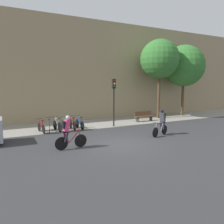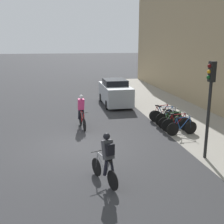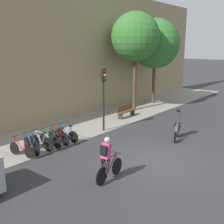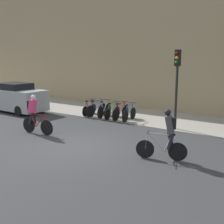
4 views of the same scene
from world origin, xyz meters
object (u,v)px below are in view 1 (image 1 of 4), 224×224
at_px(bench, 144,116).
at_px(cyclist_grey, 162,121).
at_px(parked_bike_2, 57,125).
at_px(parked_bike_3, 65,125).
at_px(parked_bike_4, 72,124).
at_px(parked_bike_5, 80,124).
at_px(traffic_light_pole, 114,94).
at_px(parked_bike_0, 41,127).
at_px(cyclist_pink, 68,131).
at_px(parked_bike_1, 49,126).

bearing_deg(bench, cyclist_grey, -112.84).
relative_size(parked_bike_2, parked_bike_3, 1.00).
relative_size(parked_bike_4, parked_bike_5, 1.03).
height_order(parked_bike_2, traffic_light_pole, traffic_light_pole).
distance_m(parked_bike_2, parked_bike_3, 0.57).
distance_m(cyclist_grey, parked_bike_5, 6.17).
xyz_separation_m(parked_bike_0, parked_bike_3, (1.70, -0.00, 0.01)).
height_order(parked_bike_3, parked_bike_5, parked_bike_5).
bearing_deg(cyclist_grey, parked_bike_4, 136.74).
bearing_deg(parked_bike_0, traffic_light_pole, -2.88).
distance_m(parked_bike_0, parked_bike_3, 1.70).
relative_size(parked_bike_5, bench, 0.88).
distance_m(cyclist_pink, parked_bike_5, 5.25).
relative_size(cyclist_grey, parked_bike_1, 1.05).
relative_size(cyclist_pink, parked_bike_5, 1.09).
distance_m(parked_bike_0, parked_bike_1, 0.56).
bearing_deg(parked_bike_1, parked_bike_2, 0.08).
bearing_deg(parked_bike_0, cyclist_pink, -82.40).
bearing_deg(bench, parked_bike_0, -175.94).
height_order(parked_bike_0, traffic_light_pole, traffic_light_pole).
distance_m(cyclist_grey, parked_bike_4, 6.57).
height_order(parked_bike_1, bench, parked_bike_1).
distance_m(cyclist_grey, parked_bike_2, 7.43).
xyz_separation_m(parked_bike_2, parked_bike_4, (1.13, -0.00, -0.01)).
bearing_deg(parked_bike_0, parked_bike_2, 0.10).
xyz_separation_m(cyclist_pink, parked_bike_4, (1.63, 4.74, -0.53)).
bearing_deg(traffic_light_pole, parked_bike_1, 176.78).
relative_size(cyclist_pink, parked_bike_2, 1.08).
relative_size(parked_bike_0, parked_bike_1, 0.94).
bearing_deg(parked_bike_0, parked_bike_3, -0.02).
bearing_deg(cyclist_grey, parked_bike_1, 145.24).
height_order(cyclist_grey, parked_bike_1, cyclist_grey).
height_order(parked_bike_1, parked_bike_5, parked_bike_1).
height_order(parked_bike_3, traffic_light_pole, traffic_light_pole).
relative_size(cyclist_pink, parked_bike_0, 1.13).
bearing_deg(parked_bike_3, cyclist_pink, -102.67).
xyz_separation_m(parked_bike_3, traffic_light_pole, (3.92, -0.28, 2.24)).
distance_m(cyclist_pink, parked_bike_4, 5.04).
bearing_deg(parked_bike_4, parked_bike_1, -180.00).
bearing_deg(parked_bike_5, parked_bike_4, 179.95).
bearing_deg(bench, parked_bike_4, -174.64).
xyz_separation_m(parked_bike_4, bench, (6.94, 0.65, 0.06)).
height_order(parked_bike_1, parked_bike_2, parked_bike_2).
xyz_separation_m(parked_bike_2, bench, (8.07, 0.65, 0.06)).
distance_m(parked_bike_0, traffic_light_pole, 6.05).
bearing_deg(cyclist_pink, parked_bike_3, 77.33).
xyz_separation_m(cyclist_pink, parked_bike_5, (2.20, 4.74, -0.55)).
distance_m(traffic_light_pole, bench, 4.28).
height_order(parked_bike_4, parked_bike_5, parked_bike_4).
relative_size(parked_bike_0, parked_bike_3, 0.95).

